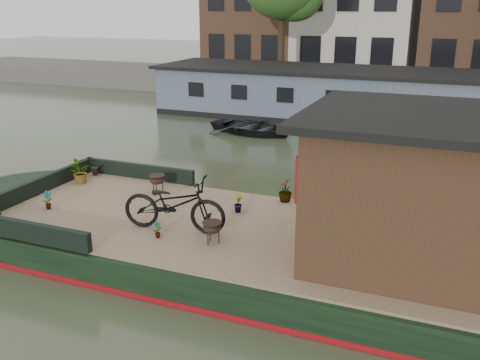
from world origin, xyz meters
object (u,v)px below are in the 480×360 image
at_px(bicycle, 174,204).
at_px(brazier_rear, 157,184).
at_px(potted_plant_a, 47,200).
at_px(dinghy, 253,124).
at_px(cabin, 429,188).
at_px(brazier_front, 212,233).

relative_size(bicycle, brazier_rear, 4.80).
bearing_deg(potted_plant_a, dinghy, 87.68).
bearing_deg(cabin, brazier_rear, 168.44).
height_order(cabin, dinghy, cabin).
distance_m(cabin, brazier_rear, 5.91).
distance_m(bicycle, brazier_front, 0.98).
bearing_deg(dinghy, bicycle, -152.03).
bearing_deg(cabin, potted_plant_a, -175.50).
bearing_deg(brazier_front, dinghy, 107.41).
xyz_separation_m(potted_plant_a, dinghy, (0.43, 10.61, -0.49)).
xyz_separation_m(bicycle, dinghy, (-2.51, 10.56, -0.81)).
bearing_deg(cabin, bicycle, -173.04).
bearing_deg(bicycle, brazier_front, -114.60).
height_order(cabin, brazier_front, cabin).
bearing_deg(bicycle, cabin, -91.27).
relative_size(brazier_front, dinghy, 0.12).
xyz_separation_m(potted_plant_a, brazier_rear, (1.56, 1.74, 0.01)).
relative_size(potted_plant_a, brazier_rear, 0.95).
distance_m(bicycle, potted_plant_a, 2.95).
distance_m(cabin, potted_plant_a, 7.36).
bearing_deg(brazier_front, brazier_rear, 139.19).
bearing_deg(potted_plant_a, bicycle, 0.84).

